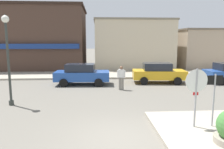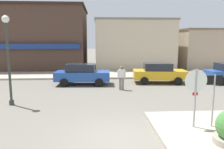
{
  "view_description": "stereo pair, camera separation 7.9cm",
  "coord_description": "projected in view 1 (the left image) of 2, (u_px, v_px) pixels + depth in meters",
  "views": [
    {
      "loc": [
        -0.79,
        -6.88,
        3.3
      ],
      "look_at": [
        -0.05,
        4.5,
        1.5
      ],
      "focal_mm": 35.0,
      "sensor_mm": 36.0,
      "label": 1
    },
    {
      "loc": [
        -0.72,
        -6.88,
        3.3
      ],
      "look_at": [
        -0.05,
        4.5,
        1.5
      ],
      "focal_mm": 35.0,
      "sensor_mm": 36.0,
      "label": 2
    }
  ],
  "objects": [
    {
      "name": "pedestrian_crossing_near",
      "position": [
        121.0,
        77.0,
        14.52
      ],
      "size": [
        0.56,
        0.27,
        1.61
      ],
      "color": "gray",
      "rests_on": "ground"
    },
    {
      "name": "building_storefront_left_mid",
      "position": [
        205.0,
        48.0,
        27.71
      ],
      "size": [
        8.04,
        8.11,
        4.6
      ],
      "color": "tan",
      "rests_on": "ground"
    },
    {
      "name": "parked_car_nearest",
      "position": [
        82.0,
        74.0,
        16.25
      ],
      "size": [
        4.07,
        2.0,
        1.56
      ],
      "color": "#234C9E",
      "rests_on": "ground"
    },
    {
      "name": "ground_plane",
      "position": [
        122.0,
        139.0,
        7.34
      ],
      "size": [
        160.0,
        160.0,
        0.0
      ],
      "primitive_type": "plane",
      "color": "#6B665B"
    },
    {
      "name": "building_storefront_left_near",
      "position": [
        132.0,
        44.0,
        26.25
      ],
      "size": [
        8.94,
        7.05,
        5.61
      ],
      "color": "beige",
      "rests_on": "ground"
    },
    {
      "name": "kerb_far",
      "position": [
        106.0,
        75.0,
        20.58
      ],
      "size": [
        80.0,
        4.0,
        0.15
      ],
      "primitive_type": "cube",
      "color": "#A89E8C",
      "rests_on": "ground"
    },
    {
      "name": "one_way_sign",
      "position": [
        214.0,
        95.0,
        7.91
      ],
      "size": [
        0.6,
        0.06,
        2.1
      ],
      "color": "#9E9EA3",
      "rests_on": "ground"
    },
    {
      "name": "lamp_post",
      "position": [
        7.0,
        47.0,
        10.76
      ],
      "size": [
        0.36,
        0.36,
        4.54
      ],
      "color": "#333833",
      "rests_on": "ground"
    },
    {
      "name": "stop_sign",
      "position": [
        196.0,
        90.0,
        7.83
      ],
      "size": [
        0.82,
        0.07,
        2.3
      ],
      "color": "#9E9EA3",
      "rests_on": "ground"
    },
    {
      "name": "building_corner_shop",
      "position": [
        39.0,
        38.0,
        25.58
      ],
      "size": [
        10.86,
        8.74,
        7.01
      ],
      "color": "#473328",
      "rests_on": "ground"
    },
    {
      "name": "parked_car_second",
      "position": [
        158.0,
        73.0,
        16.92
      ],
      "size": [
        4.14,
        2.15,
        1.56
      ],
      "color": "gold",
      "rests_on": "ground"
    }
  ]
}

